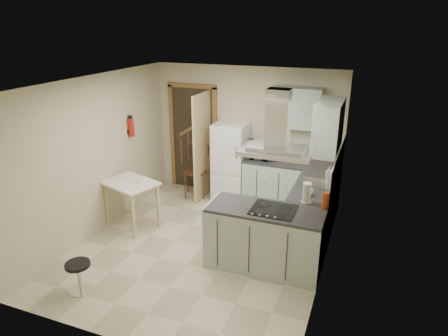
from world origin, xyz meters
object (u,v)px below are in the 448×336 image
at_px(fridge, 231,162).
at_px(drop_leaf_table, 132,204).
at_px(microwave, 259,150).
at_px(peninsula, 265,238).
at_px(stool, 79,277).
at_px(extractor_hood, 276,151).
at_px(bentwood_chair, 195,171).

xyz_separation_m(fridge, drop_leaf_table, (-1.16, -1.62, -0.35)).
bearing_deg(microwave, peninsula, -70.78).
height_order(fridge, microwave, fridge).
bearing_deg(stool, extractor_hood, 32.56).
height_order(fridge, drop_leaf_table, fridge).
bearing_deg(drop_leaf_table, bentwood_chair, 91.76).
distance_m(extractor_hood, drop_leaf_table, 2.84).
bearing_deg(extractor_hood, drop_leaf_table, 171.67).
relative_size(extractor_hood, microwave, 1.70).
relative_size(extractor_hood, drop_leaf_table, 1.07).
distance_m(peninsula, stool, 2.47).
relative_size(fridge, peninsula, 0.97).
bearing_deg(peninsula, microwave, 109.26).
height_order(bentwood_chair, stool, bentwood_chair).
height_order(stool, microwave, microwave).
distance_m(fridge, drop_leaf_table, 2.02).
distance_m(extractor_hood, stool, 2.96).
distance_m(peninsula, bentwood_chair, 2.67).
relative_size(bentwood_chair, stool, 2.44).
height_order(extractor_hood, microwave, extractor_hood).
distance_m(drop_leaf_table, microwave, 2.43).
distance_m(fridge, extractor_hood, 2.57).
bearing_deg(microwave, drop_leaf_table, -136.04).
distance_m(fridge, peninsula, 2.35).
bearing_deg(fridge, microwave, 1.32).
bearing_deg(bentwood_chair, microwave, -12.01).
xyz_separation_m(peninsula, drop_leaf_table, (-2.38, 0.36, -0.05)).
bearing_deg(microwave, extractor_hood, -68.25).
distance_m(extractor_hood, microwave, 2.25).
bearing_deg(stool, bentwood_chair, 87.71).
bearing_deg(bentwood_chair, stool, -110.21).
bearing_deg(extractor_hood, fridge, 123.79).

